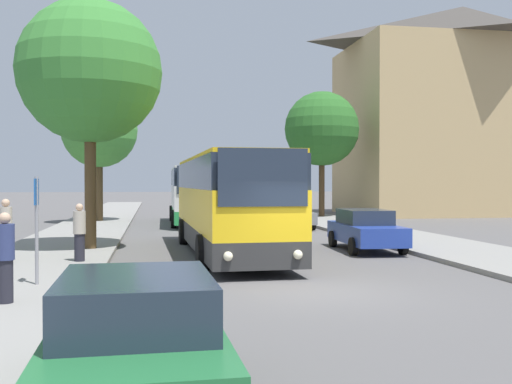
# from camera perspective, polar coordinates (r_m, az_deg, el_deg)

# --- Properties ---
(ground_plane) EXTENTS (300.00, 300.00, 0.00)m
(ground_plane) POSITION_cam_1_polar(r_m,az_deg,el_deg) (13.77, 5.95, -9.42)
(ground_plane) COLOR #565454
(ground_plane) RESTS_ON ground
(building_right_background) EXTENTS (18.03, 10.84, 16.35)m
(building_right_background) POSITION_cam_1_polar(r_m,az_deg,el_deg) (50.33, 19.07, 7.35)
(building_right_background) COLOR tan
(building_right_background) RESTS_ON ground_plane
(bus_front) EXTENTS (3.04, 12.14, 3.34)m
(bus_front) POSITION_cam_1_polar(r_m,az_deg,el_deg) (20.70, -2.73, -0.98)
(bus_front) COLOR #2D2D2D
(bus_front) RESTS_ON ground_plane
(bus_middle) EXTENTS (2.97, 10.30, 3.36)m
(bus_middle) POSITION_cam_1_polar(r_m,az_deg,el_deg) (35.74, -5.88, -0.19)
(bus_middle) COLOR #238942
(bus_middle) RESTS_ON ground_plane
(parked_car_left_curb) EXTENTS (2.05, 4.04, 1.49)m
(parked_car_left_curb) POSITION_cam_1_polar(r_m,az_deg,el_deg) (6.74, -11.36, -13.68)
(parked_car_left_curb) COLOR #236B38
(parked_car_left_curb) RESTS_ON ground_plane
(parked_car_right_near) EXTENTS (2.11, 4.56, 1.49)m
(parked_car_right_near) POSITION_cam_1_polar(r_m,az_deg,el_deg) (22.13, 10.38, -3.51)
(parked_car_right_near) COLOR #233D9E
(parked_car_right_near) RESTS_ON ground_plane
(parked_car_right_far) EXTENTS (1.98, 4.59, 1.38)m
(parked_car_right_far) POSITION_cam_1_polar(r_m,az_deg,el_deg) (32.45, 3.26, -2.17)
(parked_car_right_far) COLOR slate
(parked_car_right_far) RESTS_ON ground_plane
(bus_stop_sign) EXTENTS (0.08, 0.45, 2.46)m
(bus_stop_sign) POSITION_cam_1_polar(r_m,az_deg,el_deg) (14.47, -20.17, -2.28)
(bus_stop_sign) COLOR gray
(bus_stop_sign) RESTS_ON sidewalk_left
(pedestrian_waiting_near) EXTENTS (0.36, 0.36, 1.70)m
(pedestrian_waiting_near) POSITION_cam_1_polar(r_m,az_deg,el_deg) (18.40, -16.46, -3.69)
(pedestrian_waiting_near) COLOR #23232D
(pedestrian_waiting_near) RESTS_ON sidewalk_left
(pedestrian_waiting_far) EXTENTS (0.36, 0.36, 1.74)m
(pedestrian_waiting_far) POSITION_cam_1_polar(r_m,az_deg,el_deg) (12.53, -22.80, -5.75)
(pedestrian_waiting_far) COLOR #23232D
(pedestrian_waiting_far) RESTS_ON sidewalk_left
(pedestrian_walking_back) EXTENTS (0.36, 0.36, 1.84)m
(pedestrian_walking_back) POSITION_cam_1_polar(r_m,az_deg,el_deg) (19.22, -22.73, -3.30)
(pedestrian_walking_back) COLOR #23232D
(pedestrian_walking_back) RESTS_ON sidewalk_left
(tree_left_near) EXTENTS (5.03, 5.03, 8.74)m
(tree_left_near) POSITION_cam_1_polar(r_m,az_deg,el_deg) (22.18, -15.54, 10.96)
(tree_left_near) COLOR #513D23
(tree_left_near) RESTS_ON sidewalk_left
(tree_left_far) EXTENTS (4.58, 4.58, 7.82)m
(tree_left_far) POSITION_cam_1_polar(r_m,az_deg,el_deg) (37.71, -14.70, 5.72)
(tree_left_far) COLOR #513D23
(tree_left_far) RESTS_ON sidewalk_left
(tree_right_near) EXTENTS (5.10, 5.10, 8.57)m
(tree_right_near) POSITION_cam_1_polar(r_m,az_deg,el_deg) (41.48, 6.28, 5.99)
(tree_right_near) COLOR #47331E
(tree_right_near) RESTS_ON sidewalk_right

